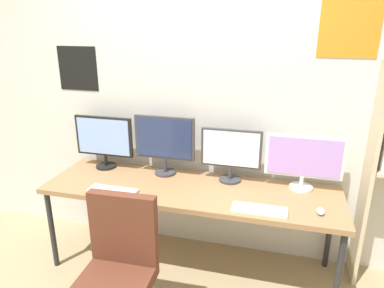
{
  "coord_description": "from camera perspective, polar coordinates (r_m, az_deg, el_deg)",
  "views": [
    {
      "loc": [
        0.66,
        -1.84,
        1.98
      ],
      "look_at": [
        0.0,
        0.65,
        1.09
      ],
      "focal_mm": 32.97,
      "sensor_mm": 36.0,
      "label": 1
    }
  ],
  "objects": [
    {
      "name": "monitor_center_left",
      "position": [
        2.97,
        -4.47,
        0.42
      ],
      "size": [
        0.52,
        0.18,
        0.51
      ],
      "color": "#38383D",
      "rests_on": "desk"
    },
    {
      "name": "keyboard_left",
      "position": [
        2.81,
        -12.7,
        -7.41
      ],
      "size": [
        0.39,
        0.13,
        0.02
      ],
      "primitive_type": "cube",
      "color": "silver",
      "rests_on": "desk"
    },
    {
      "name": "computer_mouse",
      "position": [
        2.61,
        20.08,
        -10.18
      ],
      "size": [
        0.06,
        0.1,
        0.03
      ],
      "primitive_type": "ellipsoid",
      "color": "silver",
      "rests_on": "desk"
    },
    {
      "name": "wall_back",
      "position": [
        3.02,
        1.82,
        6.02
      ],
      "size": [
        4.74,
        0.11,
        2.6
      ],
      "color": "silver",
      "rests_on": "ground_plane"
    },
    {
      "name": "monitor_far_right",
      "position": [
        2.84,
        17.65,
        -2.42
      ],
      "size": [
        0.59,
        0.18,
        0.43
      ],
      "color": "silver",
      "rests_on": "desk"
    },
    {
      "name": "office_chair",
      "position": [
        2.44,
        -11.8,
        -21.73
      ],
      "size": [
        0.52,
        0.52,
        0.99
      ],
      "color": "#2D2D33",
      "rests_on": "ground_plane"
    },
    {
      "name": "monitor_far_left",
      "position": [
        3.21,
        -14.04,
        0.75
      ],
      "size": [
        0.53,
        0.18,
        0.47
      ],
      "color": "black",
      "rests_on": "desk"
    },
    {
      "name": "desk",
      "position": [
        2.84,
        -0.26,
        -7.95
      ],
      "size": [
        2.34,
        0.68,
        0.74
      ],
      "color": "#936D47",
      "rests_on": "ground_plane"
    },
    {
      "name": "keyboard_right",
      "position": [
        2.53,
        10.85,
        -10.39
      ],
      "size": [
        0.38,
        0.13,
        0.02
      ],
      "primitive_type": "cube",
      "color": "silver",
      "rests_on": "desk"
    },
    {
      "name": "monitor_center_right",
      "position": [
        2.86,
        6.32,
        -1.31
      ],
      "size": [
        0.49,
        0.18,
        0.44
      ],
      "color": "#38383D",
      "rests_on": "desk"
    }
  ]
}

